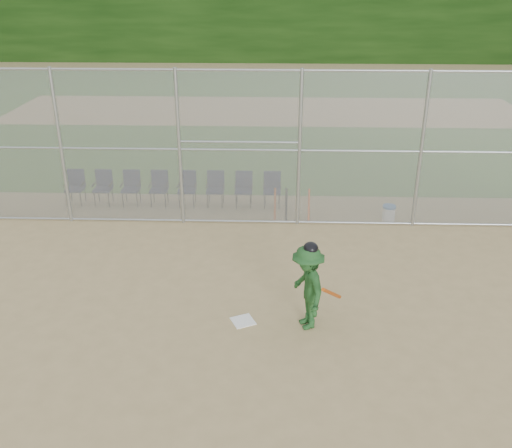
{
  "coord_description": "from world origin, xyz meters",
  "views": [
    {
      "loc": [
        0.37,
        -8.69,
        6.14
      ],
      "look_at": [
        0.0,
        2.5,
        1.1
      ],
      "focal_mm": 40.0,
      "sensor_mm": 36.0,
      "label": 1
    }
  ],
  "objects_px": {
    "water_cooler": "(389,213)",
    "home_plate": "(243,321)",
    "batter_at_plate": "(307,287)",
    "chair_0": "(75,188)"
  },
  "relations": [
    {
      "from": "batter_at_plate",
      "to": "home_plate",
      "type": "bearing_deg",
      "value": 175.64
    },
    {
      "from": "batter_at_plate",
      "to": "water_cooler",
      "type": "relative_size",
      "value": 3.94
    },
    {
      "from": "batter_at_plate",
      "to": "chair_0",
      "type": "relative_size",
      "value": 1.81
    },
    {
      "from": "water_cooler",
      "to": "chair_0",
      "type": "distance_m",
      "value": 8.71
    },
    {
      "from": "water_cooler",
      "to": "home_plate",
      "type": "bearing_deg",
      "value": -126.67
    },
    {
      "from": "home_plate",
      "to": "batter_at_plate",
      "type": "height_order",
      "value": "batter_at_plate"
    },
    {
      "from": "water_cooler",
      "to": "chair_0",
      "type": "relative_size",
      "value": 0.46
    },
    {
      "from": "chair_0",
      "to": "batter_at_plate",
      "type": "bearing_deg",
      "value": -43.17
    },
    {
      "from": "chair_0",
      "to": "water_cooler",
      "type": "bearing_deg",
      "value": -6.16
    },
    {
      "from": "home_plate",
      "to": "batter_at_plate",
      "type": "bearing_deg",
      "value": -4.36
    }
  ]
}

